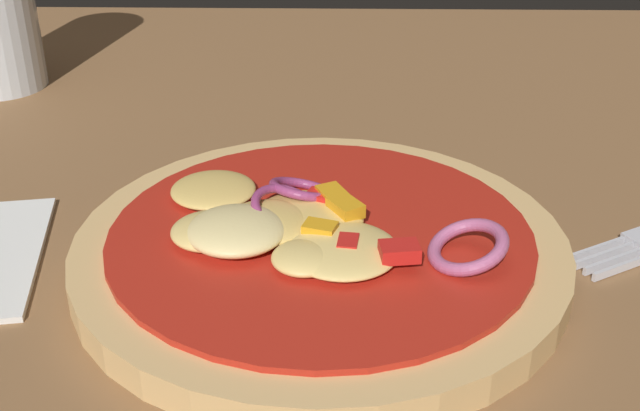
# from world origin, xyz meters

# --- Properties ---
(dining_table) EXTENTS (1.43, 0.86, 0.03)m
(dining_table) POSITION_xyz_m (0.00, 0.00, 0.01)
(dining_table) COLOR brown
(dining_table) RESTS_ON ground
(pizza) EXTENTS (0.22, 0.22, 0.03)m
(pizza) POSITION_xyz_m (-0.00, -0.02, 0.04)
(pizza) COLOR tan
(pizza) RESTS_ON dining_table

